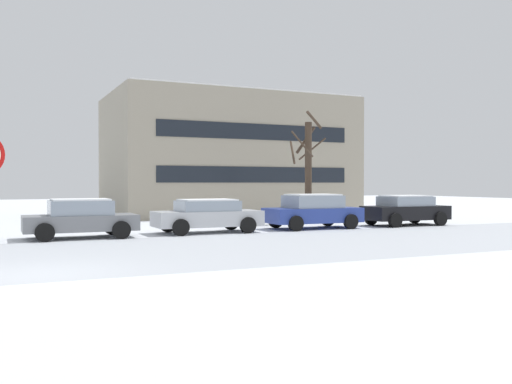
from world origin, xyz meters
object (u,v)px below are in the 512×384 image
at_px(parked_car_blue, 313,211).
at_px(parked_car_silver, 207,215).
at_px(parked_car_gray, 81,218).
at_px(parked_car_black, 405,210).

bearing_deg(parked_car_blue, parked_car_silver, -179.45).
bearing_deg(parked_car_blue, parked_car_gray, -178.89).
xyz_separation_m(parked_car_gray, parked_car_blue, (9.74, 0.19, 0.04)).
relative_size(parked_car_gray, parked_car_blue, 0.95).
distance_m(parked_car_gray, parked_car_blue, 9.74).
height_order(parked_car_gray, parked_car_black, parked_car_gray).
height_order(parked_car_blue, parked_car_black, parked_car_blue).
bearing_deg(parked_car_gray, parked_car_blue, 1.11).
distance_m(parked_car_blue, parked_car_black, 4.88).
xyz_separation_m(parked_car_blue, parked_car_black, (4.87, -0.23, -0.04)).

